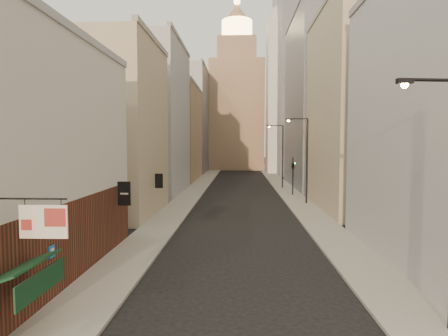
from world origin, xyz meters
TOP-DOWN VIEW (x-y plane):
  - sidewalk_left at (-6.50, 55.00)m, footprint 3.00×140.00m
  - sidewalk_right at (6.50, 55.00)m, footprint 3.00×140.00m
  - near_building_left at (-10.99, 9.00)m, footprint 8.30×23.04m
  - left_bldg_beige at (-12.00, 26.00)m, footprint 8.00×12.00m
  - left_bldg_grey at (-12.00, 42.00)m, footprint 8.00×16.00m
  - left_bldg_tan at (-12.00, 60.00)m, footprint 8.00×18.00m
  - left_bldg_wingrid at (-12.00, 80.00)m, footprint 8.00×20.00m
  - right_bldg_beige at (12.00, 30.00)m, footprint 8.00×16.00m
  - right_bldg_wingrid at (12.00, 50.00)m, footprint 8.00×20.00m
  - highrise at (18.00, 78.00)m, footprint 21.00×23.00m
  - clock_tower at (-1.00, 92.00)m, footprint 14.00×14.00m
  - white_tower at (10.00, 78.00)m, footprint 8.00×8.00m
  - streetlamp_mid at (7.00, 32.67)m, footprint 2.39×1.02m
  - streetlamp_far at (5.98, 46.97)m, footprint 2.46×0.63m
  - traffic_light_right at (6.67, 39.36)m, footprint 0.70×0.70m

SIDE VIEW (x-z plane):
  - sidewalk_left at x=-6.50m, z-range 0.00..0.15m
  - sidewalk_right at x=6.50m, z-range 0.00..0.15m
  - traffic_light_right at x=6.67m, z-range 1.38..6.38m
  - streetlamp_far at x=5.98m, z-range 0.67..10.11m
  - streetlamp_mid at x=7.00m, z-range 0.68..10.19m
  - near_building_left at x=-10.99m, z-range -0.13..12.17m
  - left_bldg_beige at x=-12.00m, z-range 0.00..16.00m
  - left_bldg_tan at x=-12.00m, z-range 0.00..17.00m
  - left_bldg_grey at x=-12.00m, z-range 0.00..20.00m
  - right_bldg_beige at x=12.00m, z-range 0.00..20.00m
  - left_bldg_wingrid at x=-12.00m, z-range 0.00..24.00m
  - right_bldg_wingrid at x=12.00m, z-range 0.00..26.00m
  - clock_tower at x=-1.00m, z-range -4.82..40.08m
  - white_tower at x=10.00m, z-range -2.14..39.36m
  - highrise at x=18.00m, z-range 0.06..51.26m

